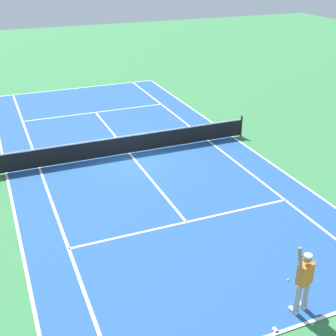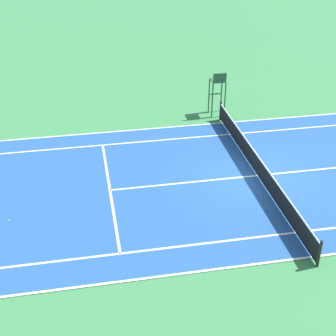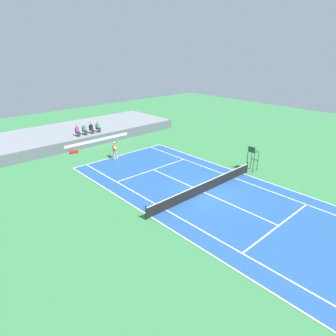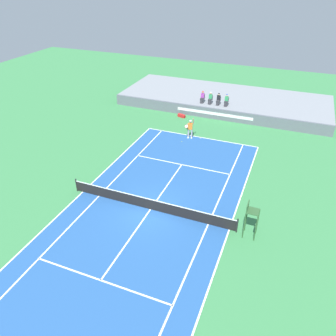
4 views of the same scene
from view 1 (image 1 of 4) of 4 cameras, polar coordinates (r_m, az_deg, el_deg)
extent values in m
plane|color=#387F47|center=(21.30, -4.83, 1.77)|extent=(80.00, 80.00, 0.00)
cube|color=#235193|center=(21.30, -4.83, 1.79)|extent=(10.98, 23.78, 0.02)
cube|color=white|center=(12.32, 13.58, -19.39)|extent=(10.98, 0.10, 0.01)
cube|color=white|center=(32.21, -11.48, 9.73)|extent=(10.98, 0.10, 0.01)
cube|color=white|center=(23.37, 8.09, 3.88)|extent=(0.10, 23.78, 0.01)
cube|color=white|center=(20.51, -19.57, -0.64)|extent=(0.10, 23.78, 0.01)
cube|color=white|center=(22.74, 5.07, 3.42)|extent=(0.10, 23.78, 0.01)
cube|color=white|center=(20.57, -15.78, 0.00)|extent=(0.10, 23.78, 0.01)
cube|color=white|center=(16.00, 2.31, -6.78)|extent=(8.22, 0.10, 0.01)
cube|color=white|center=(27.07, -9.05, 6.88)|extent=(8.22, 0.10, 0.01)
cube|color=white|center=(21.29, -4.84, 1.82)|extent=(0.10, 12.80, 0.01)
cube|color=white|center=(12.38, 13.30, -19.10)|extent=(0.10, 0.20, 0.01)
cube|color=white|center=(32.12, -11.44, 9.69)|extent=(0.10, 0.20, 0.01)
cylinder|color=black|center=(23.41, 9.13, 5.19)|extent=(0.10, 0.10, 1.07)
cube|color=black|center=(21.11, -4.88, 2.96)|extent=(11.78, 0.02, 0.84)
cube|color=white|center=(20.95, -4.92, 4.02)|extent=(11.78, 0.03, 0.06)
cylinder|color=#9E9EA3|center=(12.66, 15.85, -15.57)|extent=(0.15, 0.15, 0.92)
cylinder|color=#9E9EA3|center=(12.86, 16.80, -14.95)|extent=(0.15, 0.15, 0.92)
cube|color=white|center=(12.95, 15.41, -16.81)|extent=(0.18, 0.30, 0.10)
cube|color=white|center=(13.15, 16.36, -16.19)|extent=(0.18, 0.30, 0.10)
cube|color=orange|center=(12.29, 16.77, -12.56)|extent=(0.44, 0.32, 0.60)
sphere|color=#A37556|center=(12.01, 17.06, -10.79)|extent=(0.22, 0.22, 0.22)
cylinder|color=white|center=(11.96, 17.11, -10.45)|extent=(0.21, 0.21, 0.06)
cylinder|color=#A37556|center=(11.80, 16.19, -10.86)|extent=(0.14, 0.23, 0.61)
cylinder|color=#A37556|center=(12.49, 17.19, -11.80)|extent=(0.16, 0.34, 0.56)
cylinder|color=black|center=(12.65, 16.80, -11.95)|extent=(0.08, 0.19, 0.25)
torus|color=red|center=(12.60, 16.46, -10.58)|extent=(0.34, 0.26, 0.26)
cylinder|color=silver|center=(12.60, 16.46, -10.58)|extent=(0.30, 0.22, 0.22)
sphere|color=#D1E533|center=(13.90, 14.80, -13.40)|extent=(0.07, 0.07, 0.07)
camera|label=2|loc=(26.09, 46.58, 24.42)|focal=53.61mm
camera|label=3|loc=(38.91, 13.65, 28.26)|focal=31.18mm
camera|label=4|loc=(35.12, -30.27, 32.29)|focal=35.21mm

